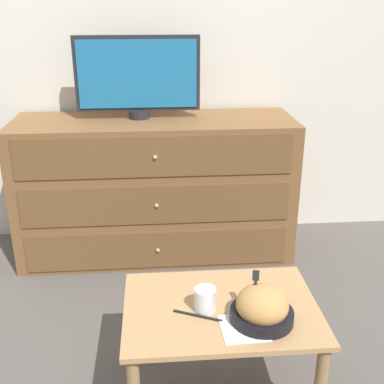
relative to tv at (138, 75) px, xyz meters
The scene contains 9 objects.
ground_plane 1.08m from the tv, 90.74° to the left, with size 12.00×12.00×0.00m, color #56514C.
wall_back 0.36m from the tv, 90.67° to the left, with size 12.00×0.05×2.60m.
dresser 0.65m from the tv, 29.77° to the right, with size 1.58×0.53×0.82m.
tv is the anchor object (origin of this frame).
coffee_table 1.45m from the tv, 75.96° to the right, with size 0.72×0.51×0.39m.
takeout_bowl 1.51m from the tv, 71.62° to the right, with size 0.22×0.22×0.17m.
drink_cup 1.40m from the tv, 78.87° to the right, with size 0.08×0.08×0.09m.
napkin 1.55m from the tv, 74.88° to the right, with size 0.16×0.16×0.00m.
knife 1.45m from the tv, 80.52° to the right, with size 0.17×0.08×0.01m.
Camera 1 is at (0.08, -2.93, 1.45)m, focal length 45.00 mm.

